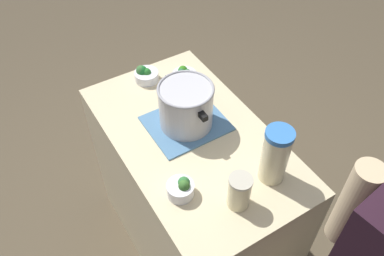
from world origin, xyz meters
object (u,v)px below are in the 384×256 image
at_px(lemonade_pitcher, 275,155).
at_px(broccoli_bowl_back, 145,74).
at_px(cooking_pot, 186,105).
at_px(broccoli_bowl_front, 184,76).
at_px(broccoli_bowl_center, 181,188).
at_px(mason_jar, 239,192).

height_order(lemonade_pitcher, broccoli_bowl_back, lemonade_pitcher).
xyz_separation_m(cooking_pot, broccoli_bowl_front, (-0.25, 0.14, -0.08)).
relative_size(cooking_pot, broccoli_bowl_back, 2.59).
xyz_separation_m(broccoli_bowl_center, broccoli_bowl_back, (-0.67, 0.19, -0.00)).
xyz_separation_m(mason_jar, broccoli_bowl_center, (-0.15, -0.16, -0.04)).
xyz_separation_m(lemonade_pitcher, broccoli_bowl_front, (-0.67, 0.00, -0.09)).
bearing_deg(cooking_pot, mason_jar, -5.77).
height_order(cooking_pot, mason_jar, cooking_pot).
height_order(cooking_pot, broccoli_bowl_back, cooking_pot).
distance_m(lemonade_pitcher, broccoli_bowl_back, 0.80).
relative_size(cooking_pot, broccoli_bowl_front, 2.61).
relative_size(mason_jar, broccoli_bowl_back, 1.25).
distance_m(cooking_pot, lemonade_pitcher, 0.44).
bearing_deg(broccoli_bowl_front, broccoli_bowl_center, -31.56).
relative_size(cooking_pot, mason_jar, 2.07).
bearing_deg(broccoli_bowl_center, broccoli_bowl_back, 164.37).
height_order(lemonade_pitcher, mason_jar, lemonade_pitcher).
relative_size(lemonade_pitcher, mason_jar, 1.70).
relative_size(lemonade_pitcher, broccoli_bowl_center, 2.39).
bearing_deg(lemonade_pitcher, mason_jar, -79.15).
height_order(cooking_pot, broccoli_bowl_front, cooking_pot).
height_order(mason_jar, broccoli_bowl_front, mason_jar).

